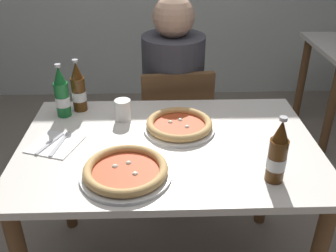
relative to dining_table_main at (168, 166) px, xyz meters
The scene contains 10 objects.
dining_table_main is the anchor object (origin of this frame).
chair_behind_table 0.63m from the dining_table_main, 84.84° to the left, with size 0.44×0.44×0.85m.
diner_seated 0.66m from the dining_table_main, 85.86° to the left, with size 0.34×0.34×1.21m.
pizza_margherita_near 0.30m from the dining_table_main, 125.98° to the right, with size 0.33×0.33×0.04m.
pizza_marinara_far 0.18m from the dining_table_main, 65.21° to the left, with size 0.31×0.31×0.04m.
beer_bottle_left 0.56m from the dining_table_main, 142.31° to the left, with size 0.07×0.07×0.25m.
beer_bottle_center 0.58m from the dining_table_main, 151.33° to the left, with size 0.07×0.07×0.25m.
beer_bottle_right 0.49m from the dining_table_main, 35.40° to the right, with size 0.07×0.07×0.25m.
napkin_with_cutlery 0.47m from the dining_table_main, behind, with size 0.23×0.23×0.01m.
paper_cup 0.33m from the dining_table_main, 133.34° to the left, with size 0.07×0.07×0.10m, color white.
Camera 1 is at (-0.04, -1.31, 1.56)m, focal length 40.87 mm.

